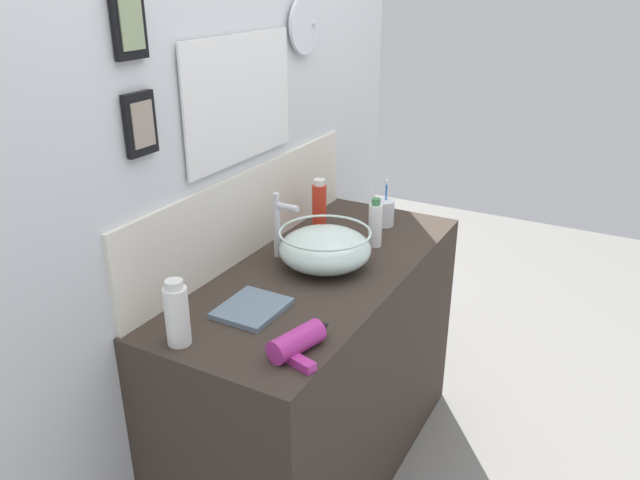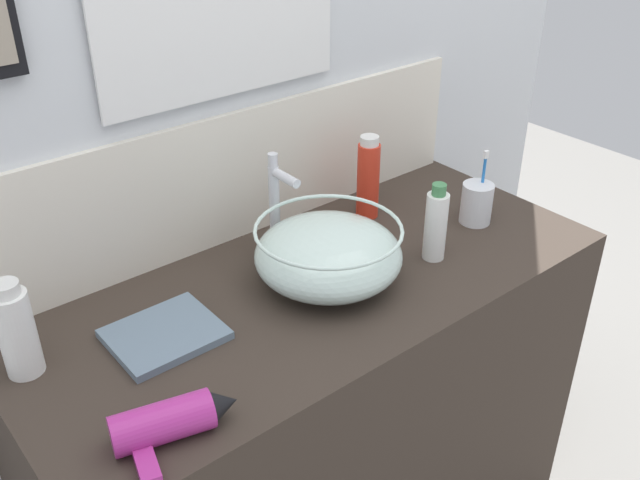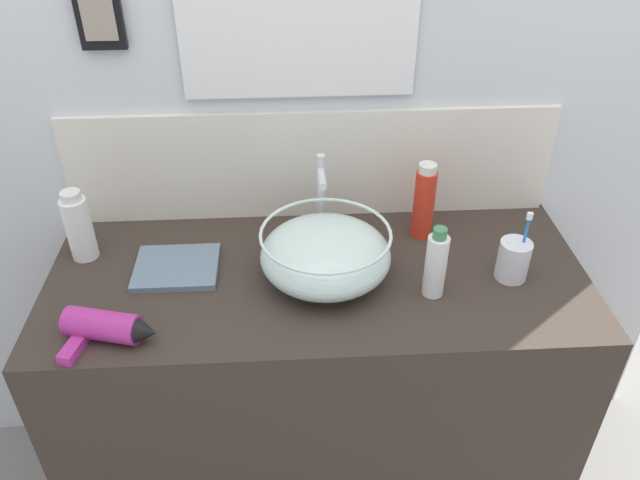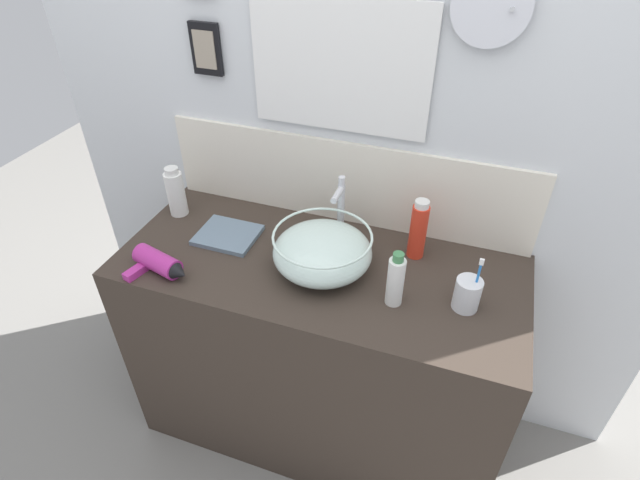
{
  "view_description": "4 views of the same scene",
  "coord_description": "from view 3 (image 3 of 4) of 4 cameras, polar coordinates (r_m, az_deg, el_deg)",
  "views": [
    {
      "loc": [
        -1.63,
        -0.89,
        1.74
      ],
      "look_at": [
        0.01,
        0.0,
        0.94
      ],
      "focal_mm": 35.0,
      "sensor_mm": 36.0,
      "label": 1
    },
    {
      "loc": [
        -0.78,
        -0.96,
        1.67
      ],
      "look_at": [
        0.01,
        0.0,
        0.94
      ],
      "focal_mm": 40.0,
      "sensor_mm": 36.0,
      "label": 2
    },
    {
      "loc": [
        -0.06,
        -1.17,
        1.77
      ],
      "look_at": [
        0.01,
        0.0,
        0.94
      ],
      "focal_mm": 35.0,
      "sensor_mm": 36.0,
      "label": 3
    },
    {
      "loc": [
        0.4,
        -1.13,
        1.86
      ],
      "look_at": [
        0.01,
        0.0,
        0.94
      ],
      "focal_mm": 28.0,
      "sensor_mm": 36.0,
      "label": 4
    }
  ],
  "objects": [
    {
      "name": "spray_bottle",
      "position": [
        1.61,
        -21.19,
        1.15
      ],
      "size": [
        0.06,
        0.06,
        0.18
      ],
      "color": "white",
      "rests_on": "vanity_counter"
    },
    {
      "name": "hair_drier",
      "position": [
        1.38,
        -18.89,
        -7.62
      ],
      "size": [
        0.21,
        0.14,
        0.06
      ],
      "color": "#B22D8C",
      "rests_on": "vanity_counter"
    },
    {
      "name": "vanity_counter",
      "position": [
        1.79,
        -0.17,
        -13.77
      ],
      "size": [
        1.29,
        0.55,
        0.84
      ],
      "primitive_type": "cube",
      "color": "#382D26",
      "rests_on": "ground"
    },
    {
      "name": "back_panel",
      "position": [
        1.59,
        -0.89,
        13.58
      ],
      "size": [
        2.18,
        0.1,
        2.36
      ],
      "color": "silver",
      "rests_on": "ground"
    },
    {
      "name": "faucet",
      "position": [
        1.56,
        0.09,
        4.32
      ],
      "size": [
        0.02,
        0.1,
        0.23
      ],
      "color": "silver",
      "rests_on": "vanity_counter"
    },
    {
      "name": "hand_towel",
      "position": [
        1.54,
        -12.98,
        -2.46
      ],
      "size": [
        0.2,
        0.17,
        0.02
      ],
      "primitive_type": "cube",
      "color": "slate",
      "rests_on": "vanity_counter"
    },
    {
      "name": "toothbrush_cup",
      "position": [
        1.52,
        17.27,
        -1.74
      ],
      "size": [
        0.07,
        0.07,
        0.18
      ],
      "color": "silver",
      "rests_on": "vanity_counter"
    },
    {
      "name": "lotion_bottle",
      "position": [
        1.41,
        10.54,
        -2.2
      ],
      "size": [
        0.05,
        0.05,
        0.18
      ],
      "color": "white",
      "rests_on": "vanity_counter"
    },
    {
      "name": "glass_bowl_sink",
      "position": [
        1.44,
        0.51,
        -1.3
      ],
      "size": [
        0.3,
        0.3,
        0.13
      ],
      "color": "silver",
      "rests_on": "vanity_counter"
    },
    {
      "name": "shampoo_bottle",
      "position": [
        1.6,
        9.49,
        3.47
      ],
      "size": [
        0.05,
        0.05,
        0.21
      ],
      "color": "red",
      "rests_on": "vanity_counter"
    }
  ]
}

